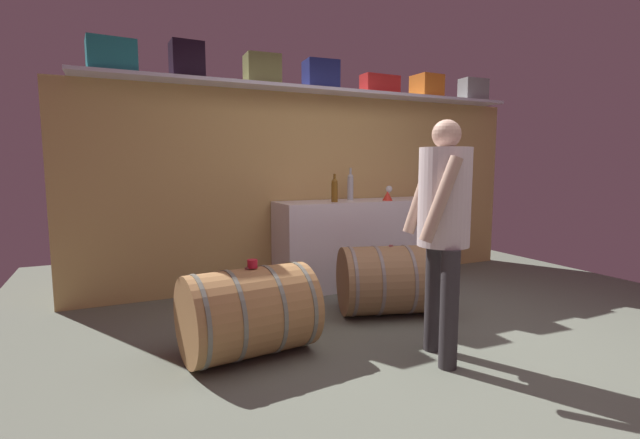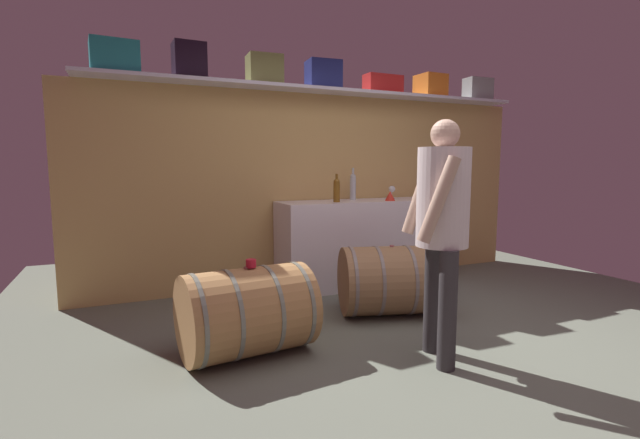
{
  "view_description": "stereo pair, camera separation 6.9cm",
  "coord_description": "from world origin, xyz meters",
  "px_view_note": "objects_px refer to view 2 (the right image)",
  "views": [
    {
      "loc": [
        -2.06,
        -2.32,
        1.28
      ],
      "look_at": [
        -0.58,
        0.86,
        0.86
      ],
      "focal_mm": 25.27,
      "sensor_mm": 36.0,
      "label": 1
    },
    {
      "loc": [
        -1.99,
        -2.35,
        1.28
      ],
      "look_at": [
        -0.58,
        0.86,
        0.86
      ],
      "focal_mm": 25.27,
      "sensor_mm": 36.0,
      "label": 2
    }
  ],
  "objects_px": {
    "toolcase_olive": "(264,70)",
    "wine_glass": "(392,190)",
    "toolcase_orange": "(430,86)",
    "wine_barrel_near": "(247,312)",
    "toolcase_grey": "(478,90)",
    "wine_bottle_clear": "(353,186)",
    "toolcase_black": "(189,61)",
    "work_cabinet": "(365,242)",
    "wine_barrel_far": "(391,280)",
    "toolcase_navy": "(323,75)",
    "wine_bottle_amber": "(336,190)",
    "red_funnel": "(390,196)",
    "winemaker_pouring": "(442,215)",
    "toolcase_red": "(383,85)",
    "tasting_cup": "(251,263)",
    "toolcase_teal": "(114,58)"
  },
  "relations": [
    {
      "from": "toolcase_olive",
      "to": "wine_glass",
      "type": "bearing_deg",
      "value": -2.12
    },
    {
      "from": "toolcase_orange",
      "to": "wine_barrel_near",
      "type": "bearing_deg",
      "value": -151.84
    },
    {
      "from": "toolcase_orange",
      "to": "toolcase_grey",
      "type": "relative_size",
      "value": 0.89
    },
    {
      "from": "toolcase_olive",
      "to": "wine_bottle_clear",
      "type": "relative_size",
      "value": 0.95
    },
    {
      "from": "toolcase_grey",
      "to": "toolcase_black",
      "type": "bearing_deg",
      "value": -177.24
    },
    {
      "from": "work_cabinet",
      "to": "wine_barrel_far",
      "type": "bearing_deg",
      "value": -106.89
    },
    {
      "from": "toolcase_navy",
      "to": "wine_bottle_amber",
      "type": "bearing_deg",
      "value": -81.22
    },
    {
      "from": "red_funnel",
      "to": "winemaker_pouring",
      "type": "xyz_separation_m",
      "value": [
        -0.73,
        -1.75,
        0.0
      ]
    },
    {
      "from": "toolcase_black",
      "to": "work_cabinet",
      "type": "relative_size",
      "value": 0.17
    },
    {
      "from": "toolcase_red",
      "to": "tasting_cup",
      "type": "distance_m",
      "value": 2.88
    },
    {
      "from": "toolcase_orange",
      "to": "winemaker_pouring",
      "type": "bearing_deg",
      "value": -126.92
    },
    {
      "from": "toolcase_teal",
      "to": "tasting_cup",
      "type": "height_order",
      "value": "toolcase_teal"
    },
    {
      "from": "wine_bottle_clear",
      "to": "winemaker_pouring",
      "type": "xyz_separation_m",
      "value": [
        -0.42,
        -2.0,
        -0.1
      ]
    },
    {
      "from": "wine_barrel_near",
      "to": "wine_barrel_far",
      "type": "bearing_deg",
      "value": 7.37
    },
    {
      "from": "toolcase_teal",
      "to": "wine_barrel_near",
      "type": "distance_m",
      "value": 2.53
    },
    {
      "from": "toolcase_teal",
      "to": "toolcase_black",
      "type": "xyz_separation_m",
      "value": [
        0.62,
        0.0,
        0.03
      ]
    },
    {
      "from": "wine_bottle_amber",
      "to": "wine_barrel_far",
      "type": "bearing_deg",
      "value": -83.64
    },
    {
      "from": "toolcase_grey",
      "to": "wine_glass",
      "type": "xyz_separation_m",
      "value": [
        -1.28,
        -0.12,
        -1.19
      ]
    },
    {
      "from": "wine_barrel_far",
      "to": "tasting_cup",
      "type": "height_order",
      "value": "tasting_cup"
    },
    {
      "from": "wine_barrel_near",
      "to": "toolcase_teal",
      "type": "bearing_deg",
      "value": 109.92
    },
    {
      "from": "toolcase_red",
      "to": "work_cabinet",
      "type": "height_order",
      "value": "toolcase_red"
    },
    {
      "from": "toolcase_black",
      "to": "toolcase_orange",
      "type": "bearing_deg",
      "value": -2.8
    },
    {
      "from": "toolcase_black",
      "to": "toolcase_grey",
      "type": "distance_m",
      "value": 3.42
    },
    {
      "from": "toolcase_red",
      "to": "wine_barrel_near",
      "type": "distance_m",
      "value": 3.09
    },
    {
      "from": "toolcase_orange",
      "to": "toolcase_grey",
      "type": "distance_m",
      "value": 0.71
    },
    {
      "from": "toolcase_navy",
      "to": "winemaker_pouring",
      "type": "distance_m",
      "value": 2.43
    },
    {
      "from": "toolcase_olive",
      "to": "wine_barrel_near",
      "type": "height_order",
      "value": "toolcase_olive"
    },
    {
      "from": "tasting_cup",
      "to": "wine_bottle_amber",
      "type": "bearing_deg",
      "value": 44.83
    },
    {
      "from": "toolcase_orange",
      "to": "winemaker_pouring",
      "type": "height_order",
      "value": "toolcase_orange"
    },
    {
      "from": "wine_bottle_amber",
      "to": "winemaker_pouring",
      "type": "height_order",
      "value": "winemaker_pouring"
    },
    {
      "from": "toolcase_navy",
      "to": "wine_glass",
      "type": "distance_m",
      "value": 1.44
    },
    {
      "from": "wine_barrel_far",
      "to": "red_funnel",
      "type": "bearing_deg",
      "value": 75.19
    },
    {
      "from": "red_funnel",
      "to": "toolcase_olive",
      "type": "bearing_deg",
      "value": 165.13
    },
    {
      "from": "toolcase_black",
      "to": "toolcase_red",
      "type": "relative_size",
      "value": 0.76
    },
    {
      "from": "toolcase_teal",
      "to": "toolcase_grey",
      "type": "distance_m",
      "value": 4.04
    },
    {
      "from": "toolcase_red",
      "to": "toolcase_grey",
      "type": "relative_size",
      "value": 1.31
    },
    {
      "from": "toolcase_navy",
      "to": "toolcase_red",
      "type": "xyz_separation_m",
      "value": [
        0.72,
        0.0,
        -0.04
      ]
    },
    {
      "from": "wine_bottle_amber",
      "to": "wine_barrel_far",
      "type": "distance_m",
      "value": 1.16
    },
    {
      "from": "work_cabinet",
      "to": "toolcase_black",
      "type": "bearing_deg",
      "value": 174.24
    },
    {
      "from": "toolcase_teal",
      "to": "red_funnel",
      "type": "height_order",
      "value": "toolcase_teal"
    },
    {
      "from": "work_cabinet",
      "to": "red_funnel",
      "type": "height_order",
      "value": "red_funnel"
    },
    {
      "from": "work_cabinet",
      "to": "toolcase_navy",
      "type": "bearing_deg",
      "value": 157.0
    },
    {
      "from": "toolcase_olive",
      "to": "wine_barrel_far",
      "type": "distance_m",
      "value": 2.36
    },
    {
      "from": "toolcase_teal",
      "to": "toolcase_red",
      "type": "relative_size",
      "value": 0.91
    },
    {
      "from": "toolcase_teal",
      "to": "red_funnel",
      "type": "distance_m",
      "value": 2.9
    },
    {
      "from": "wine_bottle_amber",
      "to": "toolcase_olive",
      "type": "bearing_deg",
      "value": 156.96
    },
    {
      "from": "winemaker_pouring",
      "to": "wine_barrel_far",
      "type": "bearing_deg",
      "value": 5.19
    },
    {
      "from": "winemaker_pouring",
      "to": "toolcase_black",
      "type": "bearing_deg",
      "value": 49.81
    },
    {
      "from": "toolcase_orange",
      "to": "wine_bottle_amber",
      "type": "height_order",
      "value": "toolcase_orange"
    },
    {
      "from": "wine_glass",
      "to": "toolcase_grey",
      "type": "bearing_deg",
      "value": 5.15
    }
  ]
}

